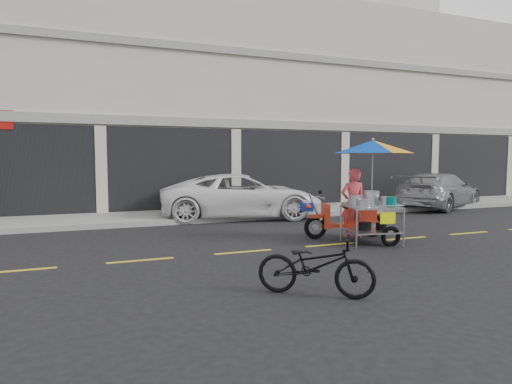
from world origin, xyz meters
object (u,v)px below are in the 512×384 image
object	(u,v)px
silver_pickup	(439,190)
food_vendor_rig	(364,177)
near_bicycle	(315,265)
white_pickup	(241,196)

from	to	relation	value
silver_pickup	food_vendor_rig	world-z (taller)	food_vendor_rig
near_bicycle	white_pickup	bearing A→B (deg)	25.18
near_bicycle	food_vendor_rig	distance (m)	4.33
silver_pickup	near_bicycle	distance (m)	12.05
white_pickup	near_bicycle	world-z (taller)	white_pickup
white_pickup	food_vendor_rig	size ratio (longest dim) A/B	2.15
food_vendor_rig	white_pickup	bearing A→B (deg)	116.65
near_bicycle	silver_pickup	bearing A→B (deg)	-14.62
white_pickup	near_bicycle	xyz separation A→B (m)	(-1.58, -7.62, -0.27)
food_vendor_rig	near_bicycle	bearing A→B (deg)	-123.43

